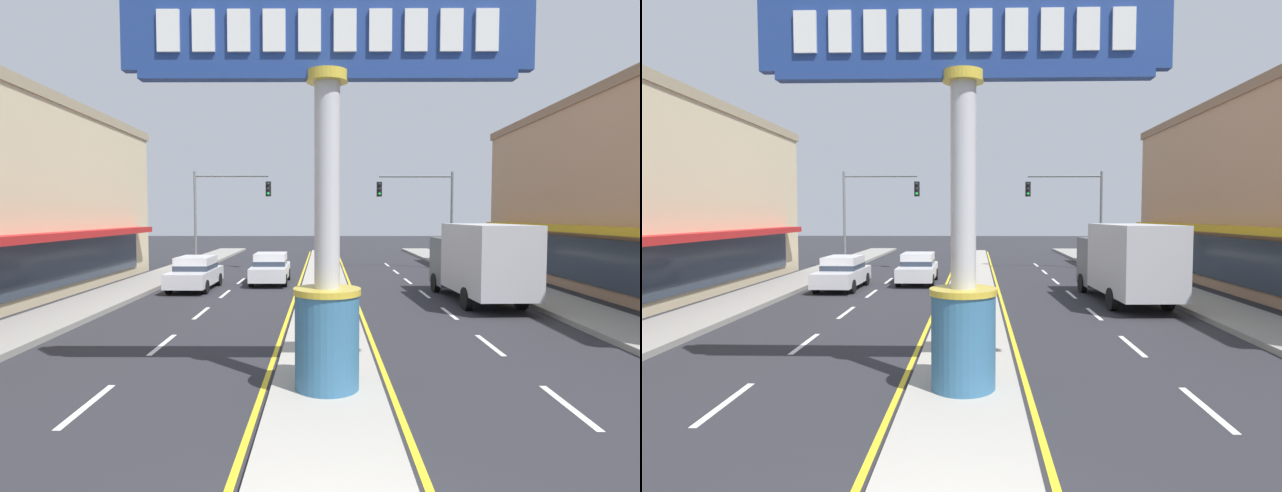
# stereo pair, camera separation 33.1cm
# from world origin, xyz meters

# --- Properties ---
(median_strip) EXTENTS (2.18, 52.00, 0.14)m
(median_strip) POSITION_xyz_m (0.00, 18.00, 0.07)
(median_strip) COLOR #A39E93
(median_strip) RESTS_ON ground
(sidewalk_left) EXTENTS (2.50, 60.00, 0.18)m
(sidewalk_left) POSITION_xyz_m (-8.94, 16.00, 0.09)
(sidewalk_left) COLOR gray
(sidewalk_left) RESTS_ON ground
(sidewalk_right) EXTENTS (2.50, 60.00, 0.18)m
(sidewalk_right) POSITION_xyz_m (8.94, 16.00, 0.09)
(sidewalk_right) COLOR gray
(sidewalk_right) RESTS_ON ground
(lane_markings) EXTENTS (8.92, 52.00, 0.01)m
(lane_markings) POSITION_xyz_m (0.00, 16.65, 0.00)
(lane_markings) COLOR silver
(lane_markings) RESTS_ON ground
(district_sign) EXTENTS (7.61, 1.30, 7.55)m
(district_sign) POSITION_xyz_m (0.00, 5.37, 4.16)
(district_sign) COLOR #33668C
(district_sign) RESTS_ON median_strip
(traffic_light_left_side) EXTENTS (4.86, 0.46, 6.20)m
(traffic_light_left_side) POSITION_xyz_m (-6.33, 27.70, 4.25)
(traffic_light_left_side) COLOR slate
(traffic_light_left_side) RESTS_ON ground
(traffic_light_right_side) EXTENTS (4.86, 0.46, 6.20)m
(traffic_light_right_side) POSITION_xyz_m (6.33, 28.11, 4.25)
(traffic_light_right_side) COLOR slate
(traffic_light_right_side) RESTS_ON ground
(box_truck_near_right_lane) EXTENTS (2.51, 7.00, 3.12)m
(box_truck_near_right_lane) POSITION_xyz_m (6.12, 15.88, 1.69)
(box_truck_near_right_lane) COLOR #4C5156
(box_truck_near_right_lane) RESTS_ON ground
(sedan_far_right_lane) EXTENTS (1.89, 4.33, 1.53)m
(sedan_far_right_lane) POSITION_xyz_m (-6.04, 19.40, 0.79)
(sedan_far_right_lane) COLOR silver
(sedan_far_right_lane) RESTS_ON ground
(sedan_near_left_lane) EXTENTS (1.88, 4.32, 1.53)m
(sedan_near_left_lane) POSITION_xyz_m (-2.74, 21.58, 0.79)
(sedan_near_left_lane) COLOR silver
(sedan_near_left_lane) RESTS_ON ground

